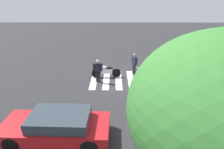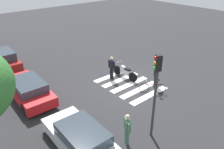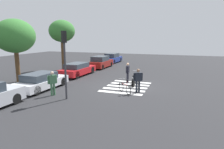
% 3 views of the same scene
% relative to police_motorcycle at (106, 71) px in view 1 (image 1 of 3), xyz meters
% --- Properties ---
extents(ground_plane, '(60.00, 60.00, 0.00)m').
position_rel_police_motorcycle_xyz_m(ground_plane, '(-0.92, 0.43, -0.47)').
color(ground_plane, '#2B2B2D').
extents(police_motorcycle, '(2.21, 0.62, 1.05)m').
position_rel_police_motorcycle_xyz_m(police_motorcycle, '(0.00, 0.00, 0.00)').
color(police_motorcycle, black).
rests_on(police_motorcycle, ground_plane).
extents(leaning_bicycle, '(1.22, 1.22, 0.99)m').
position_rel_police_motorcycle_xyz_m(leaning_bicycle, '(-2.63, 0.10, -0.10)').
color(leaning_bicycle, black).
rests_on(leaning_bicycle, ground_plane).
extents(officer_on_foot, '(0.67, 0.22, 1.67)m').
position_rel_police_motorcycle_xyz_m(officer_on_foot, '(0.56, 0.78, 0.48)').
color(officer_on_foot, black).
rests_on(officer_on_foot, ground_plane).
extents(officer_by_motorcycle, '(0.42, 0.58, 1.65)m').
position_rel_police_motorcycle_xyz_m(officer_by_motorcycle, '(-2.15, -0.71, 0.47)').
color(officer_by_motorcycle, '#1E232D').
rests_on(officer_by_motorcycle, ground_plane).
extents(pedestrian_bystander, '(0.58, 0.40, 1.61)m').
position_rel_police_motorcycle_xyz_m(pedestrian_bystander, '(-4.78, 4.39, 0.44)').
color(pedestrian_bystander, '#3F724C').
rests_on(pedestrian_bystander, ground_plane).
extents(crosswalk_stripes, '(4.05, 3.19, 0.01)m').
position_rel_police_motorcycle_xyz_m(crosswalk_stripes, '(-0.92, 0.43, -0.46)').
color(crosswalk_stripes, silver).
rests_on(crosswalk_stripes, ground_plane).
extents(car_white_van, '(4.32, 1.88, 1.24)m').
position_rel_police_motorcycle_xyz_m(car_white_van, '(-3.75, 6.16, 0.13)').
color(car_white_van, black).
rests_on(car_white_van, ground_plane).
extents(car_red_convertible, '(4.55, 1.87, 1.27)m').
position_rel_police_motorcycle_xyz_m(car_red_convertible, '(1.83, 6.28, 0.16)').
color(car_red_convertible, black).
rests_on(car_red_convertible, ground_plane).
extents(traffic_light_pole, '(0.33, 0.36, 4.16)m').
position_rel_police_motorcycle_xyz_m(traffic_light_pole, '(-5.15, 3.14, 2.33)').
color(traffic_light_pole, '#38383D').
rests_on(traffic_light_pole, ground_plane).
extents(street_tree_mid, '(3.28, 3.28, 5.27)m').
position_rel_police_motorcycle_xyz_m(street_tree_mid, '(-2.41, 9.63, 3.38)').
color(street_tree_mid, brown).
rests_on(street_tree_mid, ground_plane).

